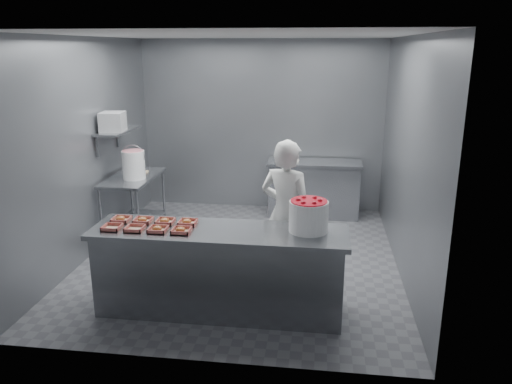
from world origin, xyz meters
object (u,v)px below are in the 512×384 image
Objects in this scene: tray_2 at (158,229)px; service_counter at (220,270)px; worker at (286,214)px; appliance at (113,122)px; prep_table at (134,197)px; tray_1 at (135,228)px; tray_4 at (121,219)px; tray_7 at (187,222)px; tray_0 at (112,227)px; tray_6 at (165,221)px; tray_5 at (143,220)px; tray_3 at (181,230)px; glaze_bucket at (134,164)px; back_counter at (314,188)px; strawberry_tub at (309,215)px.

service_counter is at bearing 11.39° from tray_2.
worker is 2.80m from appliance.
prep_table is 3.48× the size of appliance.
prep_table is at bearing 111.54° from tray_1.
tray_4 is at bearing 41.04° from worker.
tray_7 is 0.11× the size of worker.
tray_0 is 0.76m from tray_7.
service_counter is 0.60m from tray_7.
tray_0 reaches higher than service_counter.
tray_1 is 0.34m from tray_6.
appliance reaches higher than tray_5.
service_counter is 1.52× the size of worker.
tray_3 is (0.72, -0.00, 0.00)m from tray_0.
tray_2 is at bearing -26.59° from tray_4.
tray_0 is at bearing -161.48° from tray_7.
tray_7 is (0.24, 0.24, 0.00)m from tray_2.
tray_5 is at bearing 171.82° from service_counter.
tray_1 is at bearing -44.67° from tray_4.
appliance is at bearing -2.62° from worker.
tray_6 is at bearing 0.00° from tray_4.
tray_3 reaches higher than service_counter.
worker is at bearing 34.90° from tray_2.
glaze_bucket is at bearing -5.42° from worker.
back_counter is 3.87× the size of strawberry_tub.
tray_5 is (0.24, 0.00, 0.00)m from tray_4.
tray_1 is at bearing -69.20° from glaze_bucket.
service_counter is 13.88× the size of tray_6.
glaze_bucket is (-0.98, 1.72, 0.18)m from tray_6.
worker is (2.28, -1.22, 0.26)m from prep_table.
worker reaches higher than service_counter.
service_counter is at bearing -105.48° from back_counter.
tray_0 is 2.03m from glaze_bucket.
service_counter is 13.88× the size of tray_5.
tray_4 is 1.00× the size of tray_6.
tray_0 is at bearing -174.19° from strawberry_tub.
tray_5 is 0.39× the size of glaze_bucket.
tray_1 is 0.53m from tray_7.
tray_4 reaches higher than tray_1.
tray_2 is 0.24m from tray_3.
tray_7 is at bearing -111.86° from back_counter.
appliance reaches higher than tray_6.
tray_4 is at bearing 178.83° from strawberry_tub.
tray_4 is 1.00× the size of tray_7.
tray_6 is 0.54× the size of appliance.
tray_5 is at bearing 153.41° from tray_3.
prep_table is 6.40× the size of tray_5.
tray_6 is at bearing -60.06° from prep_table.
tray_4 is (0.57, -1.83, 0.33)m from prep_table.
back_counter is at bearing 69.56° from tray_3.
glaze_bucket is (-0.50, 1.96, 0.19)m from tray_0.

